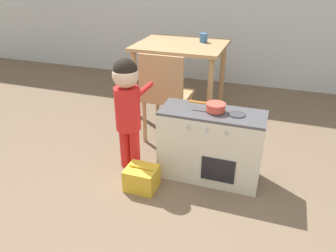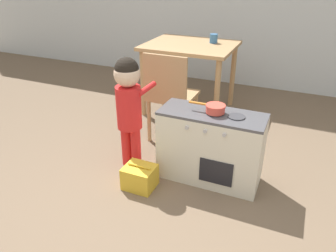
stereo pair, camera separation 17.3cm
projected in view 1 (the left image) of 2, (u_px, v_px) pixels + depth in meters
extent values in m
cube|color=silver|center=(210.00, 146.00, 2.51)|extent=(0.77, 0.31, 0.55)
cube|color=#4C4C51|center=(213.00, 113.00, 2.39)|extent=(0.77, 0.31, 0.02)
cylinder|color=#38383D|center=(215.00, 111.00, 2.37)|extent=(0.12, 0.12, 0.01)
cylinder|color=#38383D|center=(237.00, 114.00, 2.33)|extent=(0.12, 0.12, 0.01)
cube|color=black|center=(218.00, 170.00, 2.39)|extent=(0.25, 0.01, 0.19)
cylinder|color=#B2B2B7|center=(188.00, 127.00, 2.32)|extent=(0.03, 0.01, 0.03)
cylinder|color=#B2B2B7|center=(207.00, 130.00, 2.28)|extent=(0.03, 0.01, 0.03)
cylinder|color=#B2B2B7|center=(227.00, 133.00, 2.24)|extent=(0.03, 0.01, 0.03)
cylinder|color=#E04C3D|center=(216.00, 107.00, 2.36)|extent=(0.14, 0.14, 0.06)
cylinder|color=#E04C3D|center=(216.00, 104.00, 2.35)|extent=(0.14, 0.14, 0.01)
cylinder|color=orange|center=(198.00, 102.00, 2.39)|extent=(0.13, 0.02, 0.02)
cylinder|color=red|center=(125.00, 147.00, 2.69)|extent=(0.08, 0.08, 0.36)
cylinder|color=red|center=(135.00, 149.00, 2.66)|extent=(0.08, 0.08, 0.36)
cylinder|color=red|center=(128.00, 109.00, 2.52)|extent=(0.20, 0.20, 0.34)
sphere|color=beige|center=(125.00, 75.00, 2.39)|extent=(0.20, 0.20, 0.20)
sphere|color=black|center=(125.00, 70.00, 2.38)|extent=(0.18, 0.18, 0.18)
cylinder|color=red|center=(124.00, 87.00, 2.60)|extent=(0.04, 0.27, 0.04)
cylinder|color=red|center=(144.00, 90.00, 2.55)|extent=(0.04, 0.27, 0.04)
cube|color=gold|center=(142.00, 178.00, 2.46)|extent=(0.23, 0.20, 0.18)
cylinder|color=gold|center=(141.00, 167.00, 2.41)|extent=(0.18, 0.02, 0.02)
cube|color=tan|center=(181.00, 45.00, 3.49)|extent=(0.94, 0.78, 0.03)
cylinder|color=tan|center=(135.00, 84.00, 3.50)|extent=(0.06, 0.06, 0.72)
cylinder|color=tan|center=(210.00, 94.00, 3.27)|extent=(0.06, 0.06, 0.72)
cylinder|color=tan|center=(157.00, 67.00, 4.06)|extent=(0.06, 0.06, 0.72)
cylinder|color=tan|center=(222.00, 74.00, 3.82)|extent=(0.06, 0.06, 0.72)
cube|color=tan|center=(168.00, 95.00, 3.04)|extent=(0.40, 0.40, 0.03)
cube|color=tan|center=(161.00, 79.00, 2.78)|extent=(0.40, 0.02, 0.41)
cylinder|color=tan|center=(145.00, 122.00, 3.04)|extent=(0.04, 0.04, 0.42)
cylinder|color=tan|center=(180.00, 127.00, 2.95)|extent=(0.04, 0.04, 0.42)
cylinder|color=tan|center=(158.00, 108.00, 3.33)|extent=(0.04, 0.04, 0.42)
cylinder|color=tan|center=(190.00, 112.00, 3.23)|extent=(0.04, 0.04, 0.42)
cylinder|color=teal|center=(204.00, 38.00, 3.52)|extent=(0.08, 0.08, 0.09)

